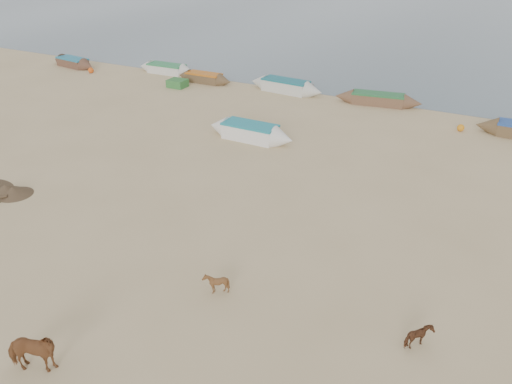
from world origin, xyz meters
TOP-DOWN VIEW (x-y plane):
  - ground at (0.00, 0.00)m, footprint 140.00×140.00m
  - sea at (0.00, 82.00)m, footprint 160.00×160.00m
  - cow_adult at (-1.41, -6.95)m, footprint 1.80×1.34m
  - calf_front at (1.34, -1.59)m, footprint 0.82×0.75m
  - calf_right at (8.11, -0.97)m, footprint 0.79×0.88m
  - near_canoe at (-4.28, 11.48)m, footprint 5.59×1.49m
  - waterline_canoes at (-1.40, 20.67)m, footprint 57.55×3.93m
  - beach_clutter at (4.59, 20.18)m, footprint 48.19×4.53m

SIDE VIEW (x-z plane):
  - ground at x=0.00m, z-range 0.00..0.00m
  - sea at x=0.00m, z-range 0.01..0.01m
  - beach_clutter at x=4.59m, z-range -0.02..0.62m
  - calf_right at x=8.11m, z-range 0.00..0.77m
  - calf_front at x=1.34m, z-range 0.00..0.81m
  - waterline_canoes at x=-1.40m, z-range -0.07..0.90m
  - near_canoe at x=-4.28m, z-range 0.00..0.98m
  - cow_adult at x=-1.41m, z-range 0.00..1.38m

